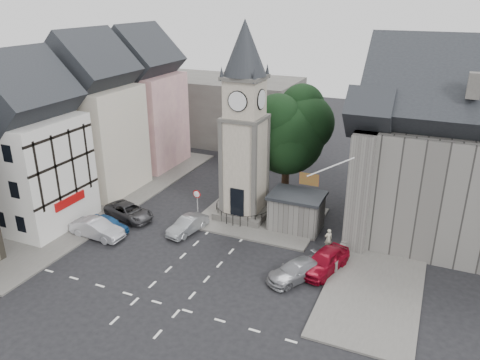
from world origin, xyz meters
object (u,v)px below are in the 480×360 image
at_px(car_east_red, 325,261).
at_px(pedestrian, 328,239).
at_px(stone_shelter, 296,211).
at_px(car_west_blue, 108,224).
at_px(clock_tower, 245,125).

bearing_deg(car_east_red, pedestrian, 115.79).
bearing_deg(pedestrian, stone_shelter, -70.53).
relative_size(car_west_blue, car_east_red, 0.82).
bearing_deg(car_east_red, car_west_blue, -159.06).
relative_size(clock_tower, pedestrian, 9.89).
bearing_deg(stone_shelter, pedestrian, -34.25).
xyz_separation_m(car_west_blue, pedestrian, (16.97, 4.42, 0.18)).
distance_m(car_west_blue, pedestrian, 17.54).
bearing_deg(clock_tower, car_west_blue, -141.68).
relative_size(clock_tower, car_west_blue, 4.30).
bearing_deg(stone_shelter, car_west_blue, -154.40).
relative_size(stone_shelter, car_east_red, 0.93).
distance_m(car_west_blue, car_east_red, 17.52).
bearing_deg(car_west_blue, pedestrian, -65.77).
distance_m(car_east_red, pedestrian, 3.16).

